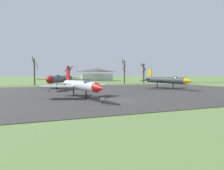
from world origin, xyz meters
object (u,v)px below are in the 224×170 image
jet_fighter_front_left (166,80)px  jet_fighter_rear_center (61,79)px  info_placard_rear_center (48,90)px  visitor_building (96,75)px  info_placard_front_left (190,88)px  info_placard_rear_left (102,101)px  jet_fighter_rear_left (80,85)px

jet_fighter_front_left → jet_fighter_rear_center: 25.74m
info_placard_rear_center → visitor_building: visitor_building is taller
jet_fighter_front_left → info_placard_front_left: (0.64, -7.50, -1.58)m
info_placard_rear_center → info_placard_front_left: bearing=-16.3°
jet_fighter_rear_center → info_placard_rear_left: size_ratio=18.14×
info_placard_front_left → jet_fighter_rear_left: bearing=-170.9°
visitor_building → jet_fighter_front_left: bearing=-91.9°
jet_fighter_front_left → info_placard_front_left: size_ratio=16.12×
visitor_building → info_placard_front_left: bearing=-91.2°
info_placard_front_left → jet_fighter_rear_left: jet_fighter_rear_left is taller
jet_fighter_rear_left → info_placard_rear_left: jet_fighter_rear_left is taller
jet_fighter_rear_center → info_placard_rear_center: size_ratio=18.31×
info_placard_rear_left → visitor_building: visitor_building is taller
info_placard_front_left → jet_fighter_rear_center: 29.95m
visitor_building → info_placard_rear_left: bearing=-106.5°
jet_fighter_rear_center → jet_fighter_rear_left: jet_fighter_rear_center is taller
info_placard_rear_left → jet_fighter_rear_left: bearing=97.7°
info_placard_front_left → info_placard_rear_center: 29.26m
info_placard_front_left → jet_fighter_rear_center: jet_fighter_rear_center is taller
info_placard_front_left → info_placard_rear_left: bearing=-154.6°
jet_fighter_front_left → info_placard_front_left: bearing=-85.1°
info_placard_front_left → visitor_building: size_ratio=0.05×
jet_fighter_rear_left → info_placard_rear_center: bearing=107.2°
info_placard_front_left → jet_fighter_rear_center: bearing=145.2°
jet_fighter_front_left → jet_fighter_rear_left: size_ratio=1.10×
info_placard_rear_center → jet_fighter_rear_left: bearing=-72.8°
jet_fighter_rear_center → info_placard_rear_left: 28.26m
info_placard_rear_center → jet_fighter_rear_left: 12.76m
info_placard_front_left → visitor_building: bearing=88.8°
info_placard_rear_center → info_placard_rear_left: size_ratio=0.99×
info_placard_front_left → visitor_building: (1.50, 72.69, 2.65)m
jet_fighter_front_left → info_placard_front_left: jet_fighter_front_left is taller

